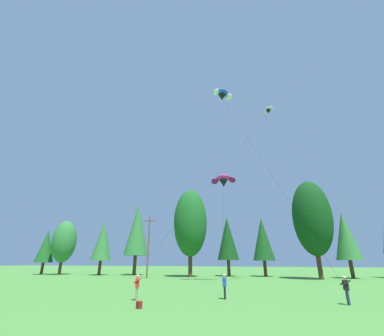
# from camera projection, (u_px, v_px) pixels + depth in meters

# --- Properties ---
(treeline_tree_a) EXTENTS (3.47, 3.47, 8.48)m
(treeline_tree_a) POSITION_uv_depth(u_px,v_px,m) (46.00, 246.00, 52.43)
(treeline_tree_a) COLOR #472D19
(treeline_tree_a) RESTS_ON ground_plane
(treeline_tree_b) EXTENTS (4.53, 4.53, 10.13)m
(treeline_tree_b) POSITION_uv_depth(u_px,v_px,m) (64.00, 241.00, 51.55)
(treeline_tree_b) COLOR #472D19
(treeline_tree_b) RESTS_ON ground_plane
(treeline_tree_c) EXTENTS (3.76, 3.76, 9.82)m
(treeline_tree_c) POSITION_uv_depth(u_px,v_px,m) (103.00, 241.00, 50.07)
(treeline_tree_c) COLOR #472D19
(treeline_tree_c) RESTS_ON ground_plane
(treeline_tree_d) EXTENTS (4.54, 4.54, 13.36)m
(treeline_tree_d) POSITION_uv_depth(u_px,v_px,m) (137.00, 229.00, 51.12)
(treeline_tree_d) COLOR #472D19
(treeline_tree_d) RESTS_ON ground_plane
(treeline_tree_e) EXTENTS (5.78, 5.78, 14.73)m
(treeline_tree_e) POSITION_uv_depth(u_px,v_px,m) (190.00, 222.00, 45.72)
(treeline_tree_e) COLOR #472D19
(treeline_tree_e) RESTS_ON ground_plane
(treeline_tree_f) EXTENTS (3.83, 3.83, 10.15)m
(treeline_tree_f) POSITION_uv_depth(u_px,v_px,m) (227.00, 238.00, 47.01)
(treeline_tree_f) COLOR #472D19
(treeline_tree_f) RESTS_ON ground_plane
(treeline_tree_g) EXTENTS (3.77, 3.77, 9.87)m
(treeline_tree_g) POSITION_uv_depth(u_px,v_px,m) (263.00, 239.00, 46.15)
(treeline_tree_g) COLOR #472D19
(treeline_tree_g) RESTS_ON ground_plane
(treeline_tree_h) EXTENTS (5.76, 5.76, 14.65)m
(treeline_tree_h) POSITION_uv_depth(u_px,v_px,m) (312.00, 217.00, 40.24)
(treeline_tree_h) COLOR #472D19
(treeline_tree_h) RESTS_ON ground_plane
(treeline_tree_i) EXTENTS (3.83, 3.83, 10.11)m
(treeline_tree_i) POSITION_uv_depth(u_px,v_px,m) (345.00, 236.00, 41.55)
(treeline_tree_i) COLOR #472D19
(treeline_tree_i) RESTS_ON ground_plane
(utility_pole) EXTENTS (2.20, 0.26, 9.37)m
(utility_pole) POSITION_uv_depth(u_px,v_px,m) (148.00, 245.00, 41.84)
(utility_pole) COLOR brown
(utility_pole) RESTS_ON ground_plane
(kite_flyer_near) EXTENTS (0.68, 0.70, 1.69)m
(kite_flyer_near) POSITION_uv_depth(u_px,v_px,m) (137.00, 285.00, 18.32)
(kite_flyer_near) COLOR gray
(kite_flyer_near) RESTS_ON ground_plane
(kite_flyer_mid) EXTENTS (0.25, 0.57, 1.69)m
(kite_flyer_mid) POSITION_uv_depth(u_px,v_px,m) (225.00, 284.00, 18.93)
(kite_flyer_mid) COLOR black
(kite_flyer_mid) RESTS_ON ground_plane
(kite_flyer_far) EXTENTS (0.57, 0.60, 1.69)m
(kite_flyer_far) POSITION_uv_depth(u_px,v_px,m) (346.00, 288.00, 16.53)
(kite_flyer_far) COLOR navy
(kite_flyer_far) RESTS_ON ground_plane
(parafoil_kite_high_white) EXTENTS (12.69, 19.31, 23.42)m
(parafoil_kite_high_white) POSITION_uv_depth(u_px,v_px,m) (268.00, 110.00, 39.98)
(parafoil_kite_high_white) COLOR white
(parafoil_kite_mid_magenta) EXTENTS (3.80, 15.73, 13.16)m
(parafoil_kite_mid_magenta) POSITION_uv_depth(u_px,v_px,m) (223.00, 181.00, 37.20)
(parafoil_kite_mid_magenta) COLOR #D12893
(parafoil_kite_far_blue_white) EXTENTS (9.78, 13.35, 24.40)m
(parafoil_kite_far_blue_white) POSITION_uv_depth(u_px,v_px,m) (222.00, 95.00, 37.46)
(parafoil_kite_far_blue_white) COLOR blue
(backpack) EXTENTS (0.40, 0.38, 0.40)m
(backpack) POSITION_uv_depth(u_px,v_px,m) (139.00, 305.00, 15.06)
(backpack) COLOR maroon
(backpack) RESTS_ON ground_plane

